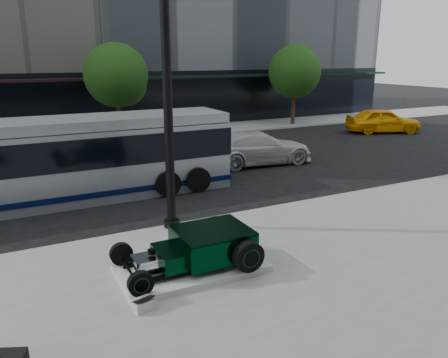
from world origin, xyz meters
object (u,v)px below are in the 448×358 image
white_sedan (257,148)px  hot_rod (204,246)px  lamppost (167,92)px  yellow_taxi (383,120)px  transit_bus (64,160)px

white_sedan → hot_rod: bearing=147.8°
lamppost → yellow_taxi: (18.78, 9.80, -3.24)m
lamppost → white_sedan: lamppost is taller
lamppost → white_sedan: bearing=42.4°
lamppost → yellow_taxi: size_ratio=1.77×
hot_rod → lamppost: 4.42m
yellow_taxi → hot_rod: bearing=146.4°
hot_rod → transit_bus: transit_bus is taller
lamppost → yellow_taxi: bearing=27.6°
yellow_taxi → lamppost: bearing=140.3°
white_sedan → lamppost: bearing=137.7°
lamppost → transit_bus: lamppost is taller
hot_rod → transit_bus: bearing=106.2°
hot_rod → lamppost: lamppost is taller
white_sedan → yellow_taxi: bearing=-67.4°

